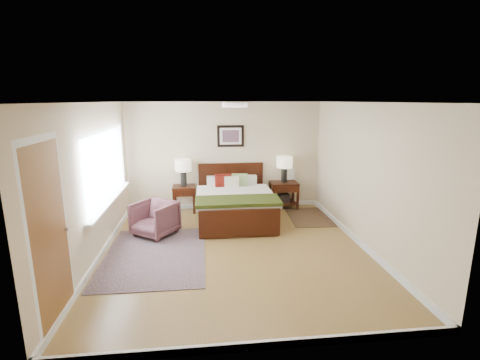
{
  "coord_description": "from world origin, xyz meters",
  "views": [
    {
      "loc": [
        -0.54,
        -5.56,
        2.53
      ],
      "look_at": [
        0.18,
        0.83,
        1.05
      ],
      "focal_mm": 26.0,
      "sensor_mm": 36.0,
      "label": 1
    }
  ],
  "objects_px": {
    "nightstand_right": "(284,193)",
    "lamp_left": "(183,167)",
    "armchair": "(155,219)",
    "bed": "(235,198)",
    "nightstand_left": "(184,191)",
    "lamp_right": "(284,164)",
    "rug_persian": "(155,255)"
  },
  "relations": [
    {
      "from": "nightstand_right",
      "to": "lamp_left",
      "type": "bearing_deg",
      "value": 179.69
    },
    {
      "from": "bed",
      "to": "lamp_left",
      "type": "height_order",
      "value": "lamp_left"
    },
    {
      "from": "armchair",
      "to": "rug_persian",
      "type": "xyz_separation_m",
      "value": [
        0.11,
        -0.92,
        -0.32
      ]
    },
    {
      "from": "nightstand_left",
      "to": "armchair",
      "type": "height_order",
      "value": "armchair"
    },
    {
      "from": "nightstand_right",
      "to": "rug_persian",
      "type": "xyz_separation_m",
      "value": [
        -2.73,
        -2.32,
        -0.38
      ]
    },
    {
      "from": "lamp_left",
      "to": "armchair",
      "type": "relative_size",
      "value": 0.85
    },
    {
      "from": "nightstand_left",
      "to": "rug_persian",
      "type": "bearing_deg",
      "value": -99.52
    },
    {
      "from": "bed",
      "to": "lamp_right",
      "type": "xyz_separation_m",
      "value": [
        1.24,
        0.75,
        0.58
      ]
    },
    {
      "from": "nightstand_right",
      "to": "lamp_right",
      "type": "xyz_separation_m",
      "value": [
        -0.0,
        0.01,
        0.69
      ]
    },
    {
      "from": "lamp_right",
      "to": "armchair",
      "type": "distance_m",
      "value": 3.26
    },
    {
      "from": "lamp_left",
      "to": "rug_persian",
      "type": "bearing_deg",
      "value": -99.44
    },
    {
      "from": "lamp_left",
      "to": "lamp_right",
      "type": "xyz_separation_m",
      "value": [
        2.35,
        0.0,
        0.03
      ]
    },
    {
      "from": "bed",
      "to": "lamp_right",
      "type": "relative_size",
      "value": 3.26
    },
    {
      "from": "bed",
      "to": "rug_persian",
      "type": "bearing_deg",
      "value": -133.23
    },
    {
      "from": "bed",
      "to": "nightstand_left",
      "type": "height_order",
      "value": "bed"
    },
    {
      "from": "nightstand_left",
      "to": "lamp_right",
      "type": "bearing_deg",
      "value": 0.52
    },
    {
      "from": "lamp_left",
      "to": "armchair",
      "type": "xyz_separation_m",
      "value": [
        -0.49,
        -1.41,
        -0.72
      ]
    },
    {
      "from": "lamp_left",
      "to": "rug_persian",
      "type": "distance_m",
      "value": 2.58
    },
    {
      "from": "nightstand_right",
      "to": "armchair",
      "type": "distance_m",
      "value": 3.17
    },
    {
      "from": "armchair",
      "to": "nightstand_right",
      "type": "bearing_deg",
      "value": 61.95
    },
    {
      "from": "bed",
      "to": "nightstand_right",
      "type": "relative_size",
      "value": 3.09
    },
    {
      "from": "lamp_right",
      "to": "armchair",
      "type": "height_order",
      "value": "lamp_right"
    },
    {
      "from": "armchair",
      "to": "nightstand_left",
      "type": "bearing_deg",
      "value": 106.13
    },
    {
      "from": "lamp_right",
      "to": "rug_persian",
      "type": "relative_size",
      "value": 0.26
    },
    {
      "from": "bed",
      "to": "armchair",
      "type": "relative_size",
      "value": 2.75
    },
    {
      "from": "bed",
      "to": "nightstand_right",
      "type": "xyz_separation_m",
      "value": [
        1.24,
        0.73,
        -0.11
      ]
    },
    {
      "from": "nightstand_left",
      "to": "lamp_right",
      "type": "xyz_separation_m",
      "value": [
        2.35,
        0.02,
        0.59
      ]
    },
    {
      "from": "nightstand_right",
      "to": "rug_persian",
      "type": "height_order",
      "value": "nightstand_right"
    },
    {
      "from": "lamp_left",
      "to": "rug_persian",
      "type": "xyz_separation_m",
      "value": [
        -0.39,
        -2.33,
        -1.04
      ]
    },
    {
      "from": "lamp_left",
      "to": "lamp_right",
      "type": "height_order",
      "value": "lamp_right"
    },
    {
      "from": "bed",
      "to": "lamp_left",
      "type": "bearing_deg",
      "value": 145.84
    },
    {
      "from": "nightstand_right",
      "to": "nightstand_left",
      "type": "bearing_deg",
      "value": -179.79
    }
  ]
}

